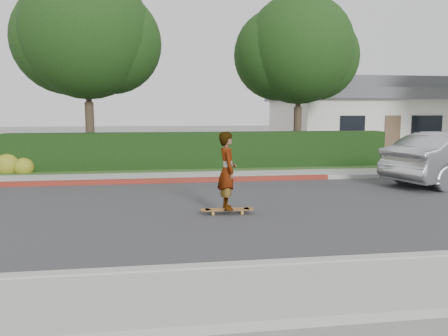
{
  "coord_description": "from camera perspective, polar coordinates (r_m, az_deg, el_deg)",
  "views": [
    {
      "loc": [
        -4.69,
        -10.07,
        2.33
      ],
      "look_at": [
        -3.19,
        0.01,
        1.0
      ],
      "focal_mm": 35.0,
      "sensor_mm": 36.0,
      "label": 1
    }
  ],
  "objects": [
    {
      "name": "tree_center",
      "position": [
        20.39,
        9.57,
        14.59
      ],
      "size": [
        5.66,
        4.84,
        7.44
      ],
      "color": "#33261C",
      "rests_on": "ground"
    },
    {
      "name": "curb_far",
      "position": [
        15.1,
        9.76,
        -1.26
      ],
      "size": [
        60.0,
        0.2,
        0.15
      ],
      "primitive_type": "cube",
      "color": "#9E9E99",
      "rests_on": "ground"
    },
    {
      "name": "road",
      "position": [
        11.35,
        16.22,
        -4.68
      ],
      "size": [
        60.0,
        8.0,
        0.01
      ],
      "primitive_type": "cube",
      "color": "#2D2D30",
      "rests_on": "ground"
    },
    {
      "name": "sidewalk_far",
      "position": [
        15.95,
        8.75,
        -0.83
      ],
      "size": [
        60.0,
        1.6,
        0.12
      ],
      "primitive_type": "cube",
      "color": "gray",
      "rests_on": "ground"
    },
    {
      "name": "skateboard",
      "position": [
        9.95,
        0.42,
        -5.47
      ],
      "size": [
        1.24,
        0.29,
        0.11
      ],
      "rotation": [
        0.0,
        0.0,
        -0.04
      ],
      "color": "#BC8D33",
      "rests_on": "ground"
    },
    {
      "name": "skateboarder",
      "position": [
        9.79,
        0.43,
        -0.36
      ],
      "size": [
        0.44,
        0.65,
        1.75
      ],
      "primitive_type": "imported",
      "rotation": [
        0.0,
        0.0,
        1.61
      ],
      "color": "white",
      "rests_on": "skateboard"
    },
    {
      "name": "house",
      "position": [
        28.99,
        17.64,
        6.63
      ],
      "size": [
        10.6,
        8.6,
        4.3
      ],
      "color": "beige",
      "rests_on": "ground"
    },
    {
      "name": "ground",
      "position": [
        11.35,
        16.22,
        -4.71
      ],
      "size": [
        120.0,
        120.0,
        0.0
      ],
      "primitive_type": "plane",
      "color": "slate",
      "rests_on": "ground"
    },
    {
      "name": "planting_strip",
      "position": [
        17.47,
        7.21,
        -0.12
      ],
      "size": [
        60.0,
        1.6,
        0.1
      ],
      "primitive_type": "cube",
      "color": "#2D4C1E",
      "rests_on": "ground"
    },
    {
      "name": "flowering_shrub",
      "position": [
        17.74,
        -25.82,
        0.23
      ],
      "size": [
        1.4,
        1.0,
        0.9
      ],
      "color": "#2D4C19",
      "rests_on": "ground"
    },
    {
      "name": "tree_left",
      "position": [
        19.2,
        -17.48,
        15.9
      ],
      "size": [
        5.99,
        5.21,
        8.0
      ],
      "color": "#33261C",
      "rests_on": "ground"
    },
    {
      "name": "curb_red_section",
      "position": [
        14.35,
        -9.58,
        -1.69
      ],
      "size": [
        12.0,
        0.21,
        0.15
      ],
      "primitive_type": "cube",
      "color": "maroon",
      "rests_on": "ground"
    },
    {
      "name": "hedge",
      "position": [
        17.43,
        -2.84,
        2.23
      ],
      "size": [
        15.0,
        1.0,
        1.5
      ],
      "primitive_type": "cube",
      "color": "black",
      "rests_on": "ground"
    }
  ]
}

